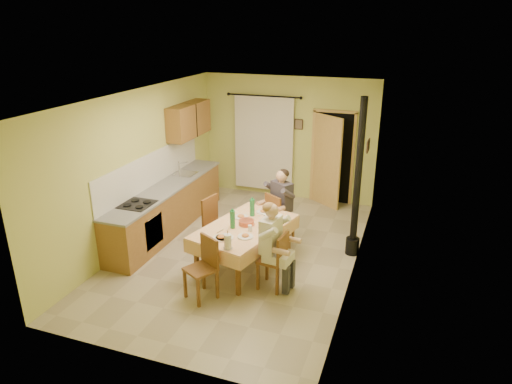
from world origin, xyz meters
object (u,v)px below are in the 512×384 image
at_px(chair_right, 273,271).
at_px(chair_left, 219,236).
at_px(chair_near, 202,280).
at_px(chair_far, 279,227).
at_px(stove_flue, 356,200).
at_px(man_right, 273,237).
at_px(dining_table, 245,246).
at_px(man_far, 280,198).

height_order(chair_right, chair_left, chair_left).
relative_size(chair_near, chair_left, 0.96).
distance_m(chair_far, stove_flue, 1.56).
xyz_separation_m(chair_far, stove_flue, (1.37, -0.02, 0.73)).
distance_m(man_right, stove_flue, 1.85).
bearing_deg(chair_near, chair_right, -117.85).
distance_m(chair_right, stove_flue, 1.98).
height_order(dining_table, man_far, man_far).
xyz_separation_m(chair_right, man_far, (-0.36, 1.57, 0.59)).
relative_size(man_right, stove_flue, 0.50).
xyz_separation_m(chair_left, man_right, (1.28, -0.85, 0.59)).
bearing_deg(chair_left, man_right, 68.44).
xyz_separation_m(dining_table, chair_right, (0.64, -0.47, -0.09)).
height_order(chair_right, stove_flue, stove_flue).
bearing_deg(stove_flue, chair_right, -123.19).
distance_m(dining_table, chair_right, 0.80).
bearing_deg(man_far, stove_flue, 30.24).
xyz_separation_m(chair_near, man_far, (0.56, 2.19, 0.59)).
bearing_deg(man_right, stove_flue, -26.13).
height_order(dining_table, chair_left, chair_left).
height_order(man_far, stove_flue, stove_flue).
distance_m(dining_table, man_right, 0.93).
bearing_deg(chair_left, man_far, 139.79).
relative_size(chair_near, stove_flue, 0.34).
relative_size(chair_far, stove_flue, 0.35).
distance_m(chair_near, chair_right, 1.11).
bearing_deg(chair_near, man_right, -117.41).
bearing_deg(stove_flue, chair_left, -163.49).
height_order(dining_table, chair_right, chair_right).
bearing_deg(man_far, chair_near, -72.67).
bearing_deg(chair_near, chair_far, -75.77).
height_order(man_right, stove_flue, stove_flue).
relative_size(dining_table, chair_far, 2.08).
bearing_deg(chair_left, chair_far, 139.55).
xyz_separation_m(dining_table, man_right, (0.63, -0.47, 0.50)).
distance_m(man_far, stove_flue, 1.37).
distance_m(chair_left, man_far, 1.31).
height_order(chair_far, chair_near, chair_far).
relative_size(chair_left, man_far, 0.72).
height_order(chair_far, chair_right, chair_far).
bearing_deg(chair_far, chair_left, -110.89).
xyz_separation_m(chair_far, man_far, (0.01, 0.01, 0.59)).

